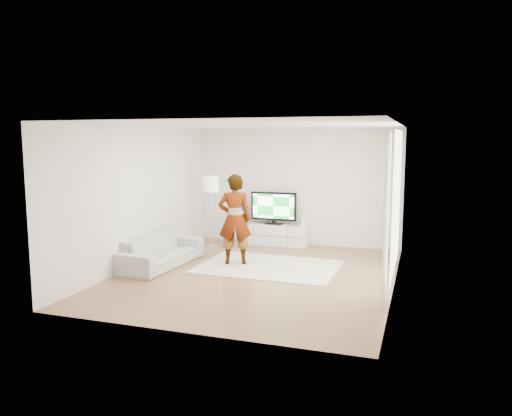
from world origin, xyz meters
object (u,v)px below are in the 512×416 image
(player, at_px, (235,219))
(television, at_px, (274,207))
(media_console, at_px, (273,234))
(rug, at_px, (268,266))
(sofa, at_px, (162,251))
(floor_lamp, at_px, (211,187))

(player, bearing_deg, television, -114.35)
(media_console, height_order, rug, media_console)
(media_console, distance_m, television, 0.67)
(media_console, xyz_separation_m, rug, (0.53, -2.12, -0.24))
(media_console, bearing_deg, rug, -75.85)
(sofa, bearing_deg, player, -63.01)
(television, distance_m, rug, 2.39)
(media_console, bearing_deg, player, -94.86)
(floor_lamp, bearing_deg, sofa, -97.23)
(media_console, distance_m, player, 2.24)
(television, height_order, player, player)
(player, bearing_deg, sofa, 4.21)
(rug, relative_size, sofa, 1.30)
(television, height_order, floor_lamp, floor_lamp)
(rug, bearing_deg, sofa, -163.60)
(television, bearing_deg, rug, -76.03)
(sofa, bearing_deg, television, -25.99)
(player, xyz_separation_m, sofa, (-1.36, -0.60, -0.63))
(rug, relative_size, floor_lamp, 1.62)
(player, height_order, sofa, player)
(media_console, bearing_deg, television, 90.00)
(television, bearing_deg, media_console, -90.00)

